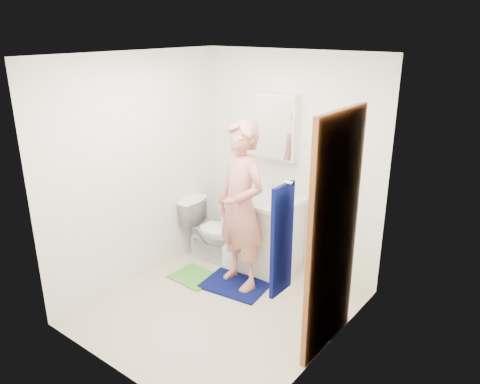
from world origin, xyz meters
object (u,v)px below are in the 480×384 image
object	(u,v)px
vanity_cabinet	(263,235)
man	(241,207)
toilet	(212,230)
soap_dispenser	(240,184)
medicine_cabinet	(277,126)
toothbrush_cup	(286,195)
towel	(282,240)

from	to	relation	value
vanity_cabinet	man	world-z (taller)	man
toilet	man	bearing A→B (deg)	-118.56
soap_dispenser	vanity_cabinet	bearing A→B (deg)	4.74
medicine_cabinet	toothbrush_cup	bearing A→B (deg)	-26.09
soap_dispenser	toilet	bearing A→B (deg)	-152.53
medicine_cabinet	toilet	world-z (taller)	medicine_cabinet
soap_dispenser	man	size ratio (longest dim) A/B	0.12
toilet	vanity_cabinet	bearing A→B (deg)	-78.13
medicine_cabinet	toilet	distance (m)	1.44
vanity_cabinet	towel	world-z (taller)	towel
medicine_cabinet	man	size ratio (longest dim) A/B	0.40
vanity_cabinet	toothbrush_cup	xyz separation A→B (m)	(0.21, 0.12, 0.49)
soap_dispenser	toothbrush_cup	size ratio (longest dim) A/B	1.82
medicine_cabinet	toothbrush_cup	distance (m)	0.74
medicine_cabinet	towel	size ratio (longest dim) A/B	0.87
toilet	medicine_cabinet	bearing A→B (deg)	-60.94
vanity_cabinet	toilet	world-z (taller)	vanity_cabinet
towel	soap_dispenser	distance (m)	2.10
toilet	soap_dispenser	world-z (taller)	soap_dispenser
medicine_cabinet	towel	xyz separation A→B (m)	(1.18, -1.71, -0.35)
toilet	man	distance (m)	0.89
towel	soap_dispenser	world-z (taller)	towel
medicine_cabinet	toilet	bearing A→B (deg)	-145.96
towel	toilet	xyz separation A→B (m)	(-1.78, 1.30, -0.89)
towel	man	bearing A→B (deg)	138.10
man	medicine_cabinet	bearing A→B (deg)	108.08
vanity_cabinet	medicine_cabinet	xyz separation A→B (m)	(0.00, 0.22, 1.20)
vanity_cabinet	soap_dispenser	world-z (taller)	soap_dispenser
towel	toothbrush_cup	world-z (taller)	towel
man	toothbrush_cup	bearing A→B (deg)	88.21
medicine_cabinet	soap_dispenser	size ratio (longest dim) A/B	3.42
vanity_cabinet	toothbrush_cup	bearing A→B (deg)	29.25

